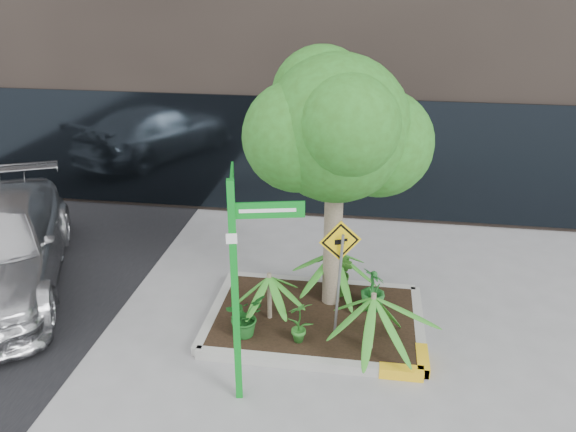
# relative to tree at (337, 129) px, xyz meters

# --- Properties ---
(ground) EXTENTS (80.00, 80.00, 0.00)m
(ground) POSITION_rel_tree_xyz_m (-0.40, -0.78, -3.03)
(ground) COLOR gray
(ground) RESTS_ON ground
(planter) EXTENTS (3.35, 2.36, 0.15)m
(planter) POSITION_rel_tree_xyz_m (-0.17, -0.50, -2.93)
(planter) COLOR #9E9E99
(planter) RESTS_ON ground
(tree) EXTENTS (2.76, 2.45, 4.15)m
(tree) POSITION_rel_tree_xyz_m (0.00, 0.00, 0.00)
(tree) COLOR gray
(tree) RESTS_ON ground
(palm_front) EXTENTS (1.01, 1.01, 1.12)m
(palm_front) POSITION_rel_tree_xyz_m (0.67, -1.18, -2.04)
(palm_front) COLOR gray
(palm_front) RESTS_ON ground
(palm_left) EXTENTS (0.88, 0.88, 0.97)m
(palm_left) POSITION_rel_tree_xyz_m (-0.89, -0.64, -2.15)
(palm_left) COLOR gray
(palm_left) RESTS_ON ground
(palm_back) EXTENTS (0.92, 0.92, 1.02)m
(palm_back) POSITION_rel_tree_xyz_m (0.03, 0.24, -2.11)
(palm_back) COLOR gray
(palm_back) RESTS_ON ground
(shrub_a) EXTENTS (0.78, 0.78, 0.64)m
(shrub_a) POSITION_rel_tree_xyz_m (-1.18, -1.13, -2.56)
(shrub_a) COLOR #17521A
(shrub_a) RESTS_ON planter
(shrub_b) EXTENTS (0.54, 0.54, 0.70)m
(shrub_b) POSITION_rel_tree_xyz_m (0.67, -0.15, -2.53)
(shrub_b) COLOR #1C5E22
(shrub_b) RESTS_ON planter
(shrub_c) EXTENTS (0.50, 0.50, 0.69)m
(shrub_c) POSITION_rel_tree_xyz_m (-0.36, -1.17, -2.53)
(shrub_c) COLOR #276E22
(shrub_c) RESTS_ON planter
(shrub_d) EXTENTS (0.64, 0.64, 0.83)m
(shrub_d) POSITION_rel_tree_xyz_m (0.13, 0.17, -2.46)
(shrub_d) COLOR #2C631C
(shrub_d) RESTS_ON planter
(street_sign_post) EXTENTS (1.00, 0.88, 3.01)m
(street_sign_post) POSITION_rel_tree_xyz_m (-0.96, -2.21, -1.17)
(street_sign_post) COLOR #0C8E21
(street_sign_post) RESTS_ON ground
(cattle_sign) EXTENTS (0.56, 0.26, 1.91)m
(cattle_sign) POSITION_rel_tree_xyz_m (0.17, -1.07, -1.59)
(cattle_sign) COLOR slate
(cattle_sign) RESTS_ON ground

